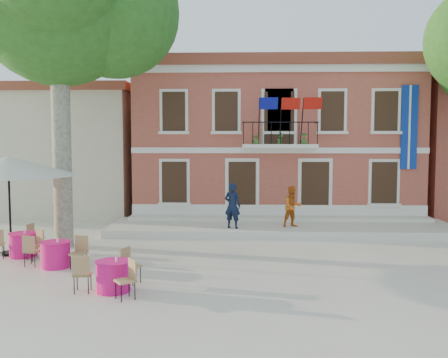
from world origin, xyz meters
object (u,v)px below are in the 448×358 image
at_px(pedestrian_orange, 293,207).
at_px(cafe_table_0, 23,243).
at_px(patio_umbrella, 8,166).
at_px(pedestrian_navy, 232,206).
at_px(cafe_table_1, 113,275).
at_px(plane_tree_west, 58,2).
at_px(cafe_table_2, 55,253).

bearing_deg(pedestrian_orange, cafe_table_0, -177.00).
bearing_deg(cafe_table_0, patio_umbrella, 150.47).
relative_size(patio_umbrella, pedestrian_orange, 2.67).
height_order(pedestrian_navy, pedestrian_orange, pedestrian_navy).
bearing_deg(pedestrian_navy, cafe_table_0, 48.54).
distance_m(pedestrian_orange, cafe_table_0, 10.00).
bearing_deg(cafe_table_1, plane_tree_west, 120.81).
height_order(pedestrian_navy, cafe_table_1, pedestrian_navy).
xyz_separation_m(patio_umbrella, pedestrian_navy, (7.25, 3.42, -1.71)).
bearing_deg(cafe_table_2, plane_tree_west, 105.08).
bearing_deg(plane_tree_west, cafe_table_2, -74.92).
bearing_deg(cafe_table_2, cafe_table_0, 139.98).
distance_m(patio_umbrella, pedestrian_orange, 10.50).
height_order(cafe_table_0, cafe_table_1, same).
xyz_separation_m(pedestrian_navy, cafe_table_2, (-5.16, -5.03, -0.77)).
bearing_deg(cafe_table_0, pedestrian_navy, 28.98).
xyz_separation_m(cafe_table_0, cafe_table_2, (1.56, -1.31, -0.01)).
height_order(patio_umbrella, cafe_table_1, patio_umbrella).
height_order(patio_umbrella, cafe_table_2, patio_umbrella).
height_order(patio_umbrella, pedestrian_orange, patio_umbrella).
bearing_deg(cafe_table_1, patio_umbrella, 138.59).
bearing_deg(cafe_table_1, cafe_table_0, 137.22).
bearing_deg(pedestrian_orange, cafe_table_2, -165.61).
xyz_separation_m(pedestrian_orange, cafe_table_0, (-9.10, -4.09, -0.69)).
bearing_deg(cafe_table_0, pedestrian_orange, 24.19).
bearing_deg(plane_tree_west, patio_umbrella, -134.87).
height_order(pedestrian_orange, cafe_table_0, pedestrian_orange).
relative_size(patio_umbrella, cafe_table_0, 2.35).
relative_size(patio_umbrella, cafe_table_1, 2.33).
relative_size(pedestrian_orange, cafe_table_1, 0.88).
xyz_separation_m(cafe_table_0, cafe_table_1, (3.87, -3.58, 0.00)).
height_order(patio_umbrella, cafe_table_0, patio_umbrella).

